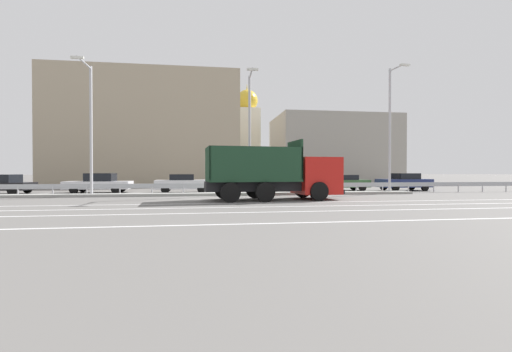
{
  "coord_description": "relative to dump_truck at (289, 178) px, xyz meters",
  "views": [
    {
      "loc": [
        -0.51,
        -21.35,
        1.62
      ],
      "look_at": [
        2.53,
        -0.31,
        1.33
      ],
      "focal_mm": 24.0,
      "sensor_mm": 36.0,
      "label": 1
    }
  ],
  "objects": [
    {
      "name": "parked_car_6",
      "position": [
        11.63,
        7.29,
        -0.52
      ],
      "size": [
        4.34,
        2.07,
        1.46
      ],
      "rotation": [
        0.0,
        0.0,
        1.61
      ],
      "color": "navy",
      "rests_on": "ground_plane"
    },
    {
      "name": "background_building_0",
      "position": [
        -11.55,
        22.89,
        5.19
      ],
      "size": [
        21.01,
        9.46,
        12.9
      ],
      "primitive_type": "cube",
      "color": "tan",
      "rests_on": "ground_plane"
    },
    {
      "name": "lane_strip_1",
      "position": [
        -1.01,
        -3.88,
        -1.25
      ],
      "size": [
        51.06,
        0.16,
        0.01
      ],
      "primitive_type": "cube",
      "color": "silver",
      "rests_on": "ground_plane"
    },
    {
      "name": "lane_strip_0",
      "position": [
        -1.01,
        -1.89,
        -1.25
      ],
      "size": [
        51.06,
        0.16,
        0.01
      ],
      "primitive_type": "cube",
      "color": "silver",
      "rests_on": "ground_plane"
    },
    {
      "name": "median_guardrail",
      "position": [
        -4.18,
        4.93,
        -0.69
      ],
      "size": [
        51.06,
        0.09,
        0.78
      ],
      "color": "#9EA0A5",
      "rests_on": "ground_plane"
    },
    {
      "name": "median_road_sign",
      "position": [
        1.57,
        3.88,
        -0.2
      ],
      "size": [
        0.65,
        0.16,
        2.06
      ],
      "color": "white",
      "rests_on": "ground_plane"
    },
    {
      "name": "lane_strip_2",
      "position": [
        -1.01,
        -5.84,
        -1.25
      ],
      "size": [
        51.06,
        0.16,
        0.01
      ],
      "primitive_type": "cube",
      "color": "silver",
      "rests_on": "ground_plane"
    },
    {
      "name": "parked_car_2",
      "position": [
        -12.71,
        8.0,
        -0.52
      ],
      "size": [
        4.71,
        2.03,
        1.48
      ],
      "rotation": [
        0.0,
        0.0,
        1.55
      ],
      "color": "silver",
      "rests_on": "ground_plane"
    },
    {
      "name": "street_lamp_1",
      "position": [
        -12.02,
        3.83,
        3.44
      ],
      "size": [
        0.7,
        2.58,
        8.34
      ],
      "color": "#ADADB2",
      "rests_on": "ground_plane"
    },
    {
      "name": "street_lamp_2",
      "position": [
        -1.82,
        3.64,
        3.29
      ],
      "size": [
        0.71,
        2.49,
        8.07
      ],
      "color": "#ADADB2",
      "rests_on": "ground_plane"
    },
    {
      "name": "street_lamp_3",
      "position": [
        8.42,
        3.79,
        3.69
      ],
      "size": [
        0.71,
        1.84,
        9.02
      ],
      "color": "#ADADB2",
      "rests_on": "ground_plane"
    },
    {
      "name": "parked_car_3",
      "position": [
        -6.44,
        7.29,
        -0.54
      ],
      "size": [
        4.26,
        2.11,
        1.4
      ],
      "rotation": [
        0.0,
        0.0,
        -1.53
      ],
      "color": "silver",
      "rests_on": "ground_plane"
    },
    {
      "name": "parked_car_1",
      "position": [
        -19.02,
        7.43,
        -0.56
      ],
      "size": [
        3.98,
        2.19,
        1.4
      ],
      "rotation": [
        0.0,
        0.0,
        1.49
      ],
      "color": "black",
      "rests_on": "ground_plane"
    },
    {
      "name": "church_tower",
      "position": [
        1.3,
        31.75,
        5.5
      ],
      "size": [
        3.6,
        3.6,
        14.69
      ],
      "color": "silver",
      "rests_on": "ground_plane"
    },
    {
      "name": "dump_truck",
      "position": [
        0.0,
        0.0,
        0.0
      ],
      "size": [
        7.82,
        3.27,
        3.38
      ],
      "rotation": [
        0.0,
        0.0,
        -1.48
      ],
      "color": "red",
      "rests_on": "ground_plane"
    },
    {
      "name": "ground_plane",
      "position": [
        -4.18,
        2.2,
        -1.26
      ],
      "size": [
        320.0,
        320.0,
        0.0
      ],
      "primitive_type": "plane",
      "color": "#605E5B"
    },
    {
      "name": "parked_car_4",
      "position": [
        0.14,
        7.24,
        -0.5
      ],
      "size": [
        4.79,
        2.06,
        1.52
      ],
      "rotation": [
        0.0,
        0.0,
        1.56
      ],
      "color": "#A3A3A8",
      "rests_on": "ground_plane"
    },
    {
      "name": "median_island",
      "position": [
        -4.18,
        3.88,
        -1.17
      ],
      "size": [
        28.08,
        1.1,
        0.18
      ],
      "primitive_type": "cube",
      "color": "gray",
      "rests_on": "ground_plane"
    },
    {
      "name": "background_building_1",
      "position": [
        11.78,
        24.26,
        3.09
      ],
      "size": [
        14.98,
        10.27,
        8.7
      ],
      "primitive_type": "cube",
      "color": "gray",
      "rests_on": "ground_plane"
    },
    {
      "name": "lane_strip_3",
      "position": [
        -1.01,
        -8.76,
        -1.25
      ],
      "size": [
        51.06,
        0.16,
        0.01
      ],
      "primitive_type": "cube",
      "color": "silver",
      "rests_on": "ground_plane"
    },
    {
      "name": "parked_car_5",
      "position": [
        6.66,
        7.91,
        -0.57
      ],
      "size": [
        3.96,
        1.9,
        1.33
      ],
      "rotation": [
        0.0,
        0.0,
        1.59
      ],
      "color": "#335B33",
      "rests_on": "ground_plane"
    }
  ]
}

